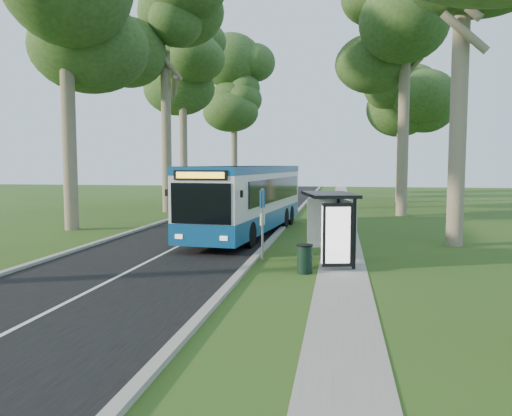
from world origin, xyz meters
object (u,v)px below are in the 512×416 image
Objects in this scene: bus at (248,199)px; bus_stop_sign at (262,216)px; car_silver at (204,192)px; car_white at (216,192)px; litter_bin at (305,259)px; bus_shelter at (333,215)px.

bus_stop_sign is at bearing -69.67° from bus.
car_white is at bearing 61.12° from car_silver.
car_white is (-10.32, 29.82, 0.35)m from litter_bin.
bus_stop_sign is 2.40m from bus_shelter.
car_white is at bearing 122.67° from bus_stop_sign.
bus is 8.80m from litter_bin.
bus_stop_sign reaches higher than litter_bin.
bus_stop_sign is (1.68, -6.42, -0.12)m from bus.
bus_stop_sign is 0.53× the size of car_white.
car_silver is at bearing 116.82° from bus.
bus_stop_sign is at bearing -84.63° from car_white.
bus is at bearing 111.83° from litter_bin.
bus_stop_sign is 2.54m from litter_bin.
bus_stop_sign is 27.65m from car_silver.
bus_stop_sign is 0.49× the size of car_silver.
bus_shelter is (4.06, -6.69, -0.02)m from bus.
bus is 4.98× the size of bus_stop_sign.
litter_bin is at bearing -133.31° from bus_shelter.
bus reaches higher than car_silver.
bus is 2.44× the size of car_silver.
bus reaches higher than car_white.
bus_stop_sign is at bearing 160.60° from bus_shelter.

